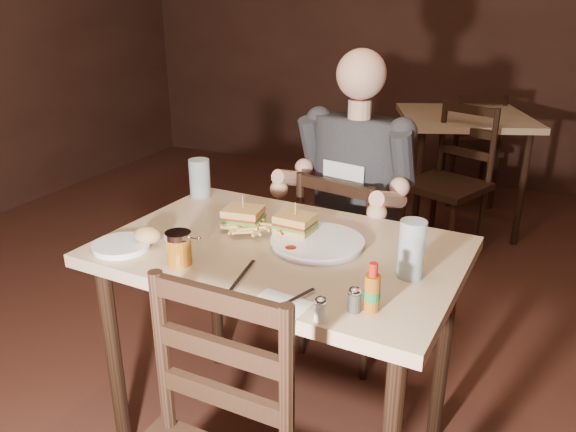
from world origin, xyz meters
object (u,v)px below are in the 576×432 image
at_px(dinner_plate, 317,244).
at_px(syrup_dispenser, 179,248).
at_px(bg_chair_near, 445,185).
at_px(glass_right, 412,249).
at_px(main_table, 281,272).
at_px(side_plate, 122,247).
at_px(glass_left, 200,178).
at_px(chair_far, 354,264).
at_px(hot_sauce, 372,287).
at_px(bg_table, 463,128).
at_px(bg_chair_far, 470,147).
at_px(diner, 353,165).

bearing_deg(dinner_plate, syrup_dispenser, -138.54).
relative_size(bg_chair_near, glass_right, 5.51).
relative_size(main_table, side_plate, 6.57).
height_order(bg_chair_near, side_plate, bg_chair_near).
xyz_separation_m(glass_left, side_plate, (0.04, -0.51, -0.07)).
relative_size(chair_far, hot_sauce, 6.64).
relative_size(chair_far, dinner_plate, 3.00).
bearing_deg(dinner_plate, bg_table, 87.22).
relative_size(bg_table, glass_left, 7.09).
bearing_deg(hot_sauce, dinner_plate, 131.15).
height_order(bg_chair_near, glass_right, glass_right).
relative_size(dinner_plate, syrup_dispenser, 2.86).
distance_m(bg_chair_near, dinner_plate, 1.81).
bearing_deg(glass_left, bg_table, 71.63).
bearing_deg(side_plate, glass_right, 12.16).
xyz_separation_m(dinner_plate, glass_right, (0.30, -0.08, 0.07)).
relative_size(bg_chair_near, side_plate, 5.26).
distance_m(bg_chair_near, syrup_dispenser, 2.13).
bearing_deg(main_table, glass_right, -5.65).
height_order(chair_far, glass_left, glass_left).
bearing_deg(glass_left, glass_right, -20.33).
relative_size(bg_chair_far, syrup_dispenser, 8.57).
height_order(main_table, dinner_plate, dinner_plate).
bearing_deg(main_table, bg_chair_far, 85.78).
distance_m(bg_table, bg_chair_near, 0.60).
height_order(bg_chair_far, glass_right, glass_right).
bearing_deg(bg_table, main_table, -95.20).
xyz_separation_m(main_table, bg_chair_far, (0.22, 2.92, -0.26)).
bearing_deg(side_plate, bg_chair_near, 72.37).
height_order(glass_left, syrup_dispenser, glass_left).
height_order(diner, hot_sauce, diner).
relative_size(bg_chair_near, dinner_plate, 3.21).
height_order(chair_far, hot_sauce, hot_sauce).
distance_m(bg_chair_far, glass_right, 3.00).
height_order(main_table, hot_sauce, hot_sauce).
bearing_deg(bg_chair_near, glass_left, -91.57).
height_order(main_table, glass_left, glass_left).
bearing_deg(bg_chair_near, syrup_dispenser, -79.02).
height_order(chair_far, glass_right, glass_right).
xyz_separation_m(bg_chair_near, hot_sauce, (0.15, -2.07, 0.38)).
bearing_deg(dinner_plate, main_table, -157.67).
relative_size(bg_table, syrup_dispenser, 10.51).
bearing_deg(glass_right, glass_left, 159.67).
bearing_deg(bg_chair_far, dinner_plate, 66.45).
bearing_deg(chair_far, bg_chair_near, -86.77).
height_order(main_table, diner, diner).
bearing_deg(side_plate, diner, 61.10).
bearing_deg(diner, dinner_plate, -70.12).
bearing_deg(diner, bg_chair_near, 93.12).
bearing_deg(bg_chair_near, bg_chair_far, 112.72).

